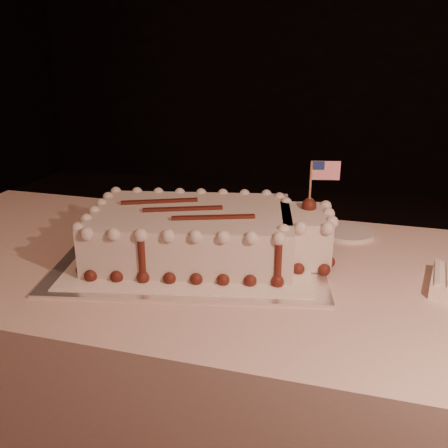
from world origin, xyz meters
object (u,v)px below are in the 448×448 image
(banquet_table, at_px, (326,410))
(sheet_cake, at_px, (206,233))
(side_plate, at_px, (348,233))
(cake_board, at_px, (193,256))

(banquet_table, bearing_deg, sheet_cake, 176.05)
(side_plate, bearing_deg, banquet_table, -91.80)
(cake_board, xyz_separation_m, side_plate, (0.36, 0.27, 0.00))
(banquet_table, relative_size, cake_board, 3.80)
(banquet_table, distance_m, sheet_cake, 0.55)
(cake_board, height_order, sheet_cake, sheet_cake)
(sheet_cake, bearing_deg, banquet_table, -3.95)
(side_plate, bearing_deg, sheet_cake, -141.80)
(banquet_table, xyz_separation_m, cake_board, (-0.35, 0.02, 0.38))
(cake_board, height_order, side_plate, side_plate)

